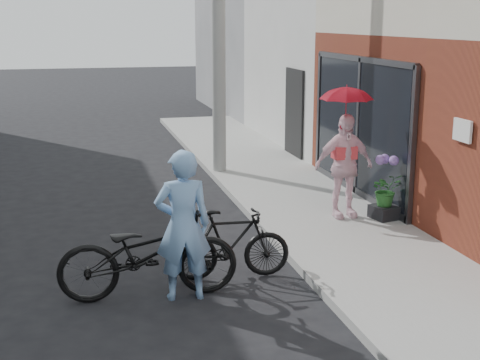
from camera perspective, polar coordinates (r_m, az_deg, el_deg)
name	(u,v)px	position (r m, az deg, el deg)	size (l,w,h in m)	color
ground	(238,285)	(8.53, -0.21, -8.99)	(80.00, 80.00, 0.00)	black
sidewalk	(333,223)	(10.92, 7.98, -3.67)	(2.20, 24.00, 0.12)	#989993
curb	(265,229)	(10.55, 2.12, -4.16)	(0.12, 24.00, 0.12)	#9E9E99
plaster_building	(417,10)	(18.97, 14.91, 13.82)	(8.00, 6.00, 7.00)	silver
east_building_far	(323,13)	(25.33, 7.06, 13.98)	(8.00, 8.00, 7.00)	slate
utility_pole	(218,7)	(13.97, -1.86, 14.50)	(0.28, 0.28, 7.00)	#9E9E99
officer	(183,225)	(7.89, -4.89, -3.88)	(0.66, 0.44, 1.82)	#7CAADD
bike_left	(148,253)	(8.07, -7.85, -6.19)	(0.75, 2.14, 1.12)	black
bike_right	(231,244)	(8.60, -0.79, -5.49)	(0.43, 1.54, 0.92)	black
kimono_woman	(344,166)	(10.90, 8.85, 1.20)	(0.99, 0.41, 1.69)	white
parasol	(347,91)	(10.71, 9.08, 7.48)	(0.80, 0.80, 0.71)	red
planter	(385,212)	(11.09, 12.26, -2.68)	(0.40, 0.40, 0.21)	black
potted_plant	(386,190)	(11.00, 12.35, -0.81)	(0.48, 0.42, 0.54)	#286528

